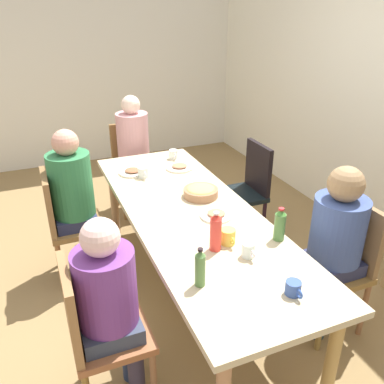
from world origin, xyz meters
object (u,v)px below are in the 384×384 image
Objects in this scene: cup_0 at (143,172)px; chair_3 at (133,162)px; chair_4 at (247,187)px; cup_4 at (228,236)px; person_0 at (109,298)px; cup_2 at (173,154)px; cup_3 at (293,288)px; dining_table at (192,221)px; bottle_1 at (280,225)px; person_2 at (74,192)px; chair_0 at (95,329)px; plate_1 at (216,215)px; plate_0 at (133,172)px; person_3 at (134,145)px; chair_1 at (342,260)px; person_1 at (335,236)px; bottle_0 at (216,232)px; bottle_2 at (200,268)px; plate_2 at (180,167)px; bowl_0 at (201,191)px; chair_2 at (65,220)px; cup_1 at (248,250)px.

chair_3 is at bearing 171.36° from cup_0.
chair_4 reaches higher than cup_4.
chair_4 is (-1.23, 1.50, -0.17)m from person_0.
cup_2 is 0.97× the size of cup_3.
cup_0 is at bearing -95.29° from chair_4.
dining_table is 0.65m from bottle_1.
dining_table is 2.02× the size of person_2.
chair_0 is 1.19m from bottle_1.
bottle_1 is at bearing 29.39° from plate_1.
person_3 is at bearing 164.31° from plate_0.
person_0 reaches higher than chair_1.
person_2 is 0.55m from plate_0.
person_3 is (-1.52, 0.00, 0.08)m from dining_table.
person_3 is 5.62× the size of plate_1.
person_1 is at bearing 90.00° from person_0.
person_1 reaches higher than dining_table.
person_3 reaches higher than cup_3.
bottle_0 reaches higher than cup_3.
cup_4 is 0.12m from bottle_0.
bottle_2 is at bearing -46.54° from cup_4.
plate_1 is (-0.49, -0.67, 0.23)m from chair_1.
chair_1 reaches higher than dining_table.
person_0 is at bearing -17.56° from chair_3.
cup_3 is at bearing 7.58° from dining_table.
plate_0 is 0.98× the size of plate_2.
bowl_0 is at bearing 156.10° from bottle_2.
bottle_1 is at bearing 45.15° from chair_2.
chair_4 is at bearing 144.74° from cup_4.
person_1 is 0.98m from bottle_2.
chair_2 and chair_4 have the same top height.
chair_1 is at bearing 90.00° from chair_0.
plate_1 is at bearing -5.03° from bowl_0.
chair_2 is 8.29× the size of cup_1.
chair_4 is at bearing 76.03° from plate_2.
person_0 is at bearing -33.29° from plate_2.
dining_table is 9.65× the size of bowl_0.
bottle_1 is 0.97× the size of bottle_2.
cup_4 is at bearing 35.29° from person_2.
person_2 is at bearing -149.04° from bottle_0.
plate_2 is (-0.15, 0.91, 0.01)m from person_2.
plate_0 is 0.89× the size of bowl_0.
chair_4 is (-0.61, 0.79, -0.14)m from dining_table.
cup_2 is 1.47m from cup_4.
cup_1 is (-0.00, 0.79, 0.08)m from person_0.
chair_4 is 7.18× the size of cup_4.
person_1 is at bearing 50.67° from chair_2.
plate_1 is 1.95× the size of cup_2.
chair_2 is 1.49m from bottle_2.
cup_3 reaches higher than plate_0.
dining_table is at bearing -127.71° from chair_1.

